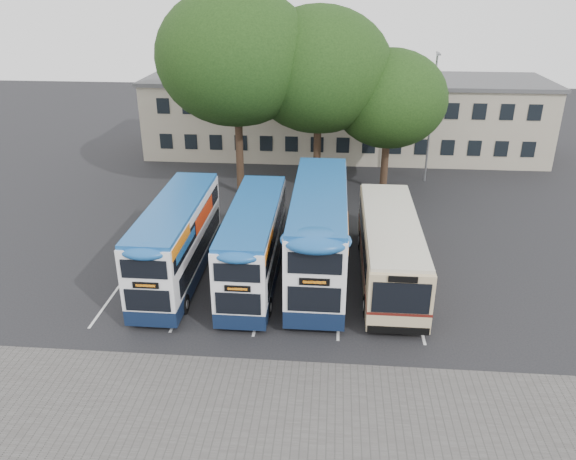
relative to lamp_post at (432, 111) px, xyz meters
The scene contains 12 objects.
ground 21.46m from the lamp_post, 106.72° to the right, with size 120.00×120.00×0.00m, color black.
paving_strip 26.71m from the lamp_post, 107.76° to the right, with size 40.00×6.00×0.01m, color #595654.
bay_lines 18.57m from the lamp_post, 123.08° to the right, with size 14.12×11.00×0.01m.
depot_building 9.43m from the lamp_post, 130.53° to the left, with size 32.40×8.40×6.20m.
lamp_post is the anchor object (origin of this frame).
tree_left 14.05m from the lamp_post, 164.01° to the right, with size 10.02×10.02×13.31m.
tree_mid 8.79m from the lamp_post, 161.77° to the right, with size 9.41×9.41×12.17m.
tree_right 4.20m from the lamp_post, 143.08° to the right, with size 7.50×7.50×9.57m.
bus_dd_left 21.32m from the lamp_post, 131.59° to the right, with size 2.29×9.44×3.93m.
bus_dd_mid 19.07m from the lamp_post, 123.20° to the right, with size 2.25×9.30×3.87m.
bus_dd_right 16.75m from the lamp_post, 116.07° to the right, with size 2.60×10.71×4.46m.
bus_single 15.72m from the lamp_post, 104.45° to the right, with size 2.67×10.47×3.12m.
Camera 1 is at (-0.69, -19.62, 13.49)m, focal length 35.00 mm.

